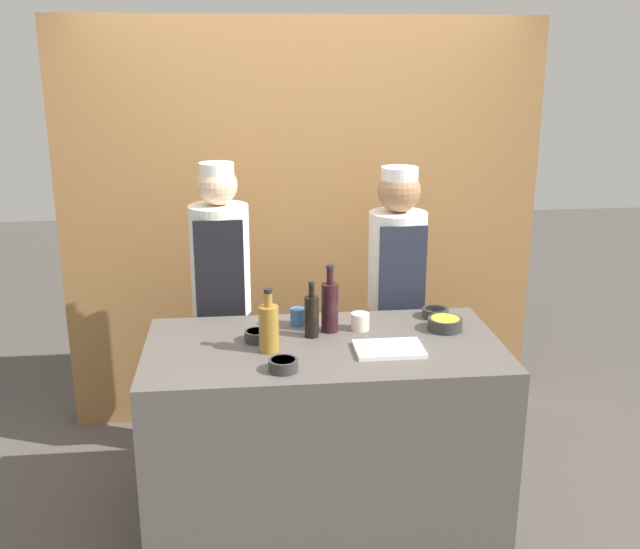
% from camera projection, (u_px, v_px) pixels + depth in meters
% --- Properties ---
extents(ground_plane, '(14.00, 14.00, 0.00)m').
position_uv_depth(ground_plane, '(324.00, 521.00, 3.67)').
color(ground_plane, '#4C4742').
extents(cabinet_wall, '(2.80, 0.18, 2.40)m').
position_uv_depth(cabinet_wall, '(301.00, 226.00, 4.48)').
color(cabinet_wall, olive).
rests_on(cabinet_wall, ground_plane).
extents(counter, '(1.62, 0.83, 0.93)m').
position_uv_depth(counter, '(324.00, 436.00, 3.53)').
color(counter, '#514C47').
rests_on(counter, ground_plane).
extents(sauce_bowl_brown, '(0.12, 0.12, 0.05)m').
position_uv_depth(sauce_bowl_brown, '(283.00, 364.00, 3.11)').
color(sauce_bowl_brown, '#2D2D2D').
rests_on(sauce_bowl_brown, counter).
extents(sauce_bowl_orange, '(0.12, 0.12, 0.05)m').
position_uv_depth(sauce_bowl_orange, '(257.00, 335.00, 3.42)').
color(sauce_bowl_orange, '#2D2D2D').
rests_on(sauce_bowl_orange, counter).
extents(sauce_bowl_yellow, '(0.16, 0.16, 0.06)m').
position_uv_depth(sauce_bowl_yellow, '(445.00, 323.00, 3.56)').
color(sauce_bowl_yellow, '#2D2D2D').
rests_on(sauce_bowl_yellow, counter).
extents(sauce_bowl_red, '(0.13, 0.13, 0.05)m').
position_uv_depth(sauce_bowl_red, '(435.00, 312.00, 3.73)').
color(sauce_bowl_red, '#2D2D2D').
rests_on(sauce_bowl_red, counter).
extents(cutting_board, '(0.30, 0.21, 0.02)m').
position_uv_depth(cutting_board, '(389.00, 349.00, 3.31)').
color(cutting_board, white).
rests_on(cutting_board, counter).
extents(bottle_wine, '(0.08, 0.08, 0.33)m').
position_uv_depth(bottle_wine, '(330.00, 306.00, 3.52)').
color(bottle_wine, black).
rests_on(bottle_wine, counter).
extents(bottle_soy, '(0.07, 0.07, 0.27)m').
position_uv_depth(bottle_soy, '(312.00, 315.00, 3.46)').
color(bottle_soy, black).
rests_on(bottle_soy, counter).
extents(bottle_vinegar, '(0.09, 0.09, 0.29)m').
position_uv_depth(bottle_vinegar, '(269.00, 327.00, 3.29)').
color(bottle_vinegar, olive).
rests_on(bottle_vinegar, counter).
extents(cup_cream, '(0.09, 0.09, 0.08)m').
position_uv_depth(cup_cream, '(360.00, 321.00, 3.56)').
color(cup_cream, silver).
rests_on(cup_cream, counter).
extents(cup_blue, '(0.07, 0.07, 0.08)m').
position_uv_depth(cup_blue, '(298.00, 317.00, 3.62)').
color(cup_blue, '#386093').
rests_on(cup_blue, counter).
extents(chef_left, '(0.31, 0.31, 1.67)m').
position_uv_depth(chef_left, '(222.00, 302.00, 4.00)').
color(chef_left, '#28282D').
rests_on(chef_left, ground_plane).
extents(chef_right, '(0.31, 0.31, 1.63)m').
position_uv_depth(chef_right, '(396.00, 298.00, 4.10)').
color(chef_right, '#28282D').
rests_on(chef_right, ground_plane).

